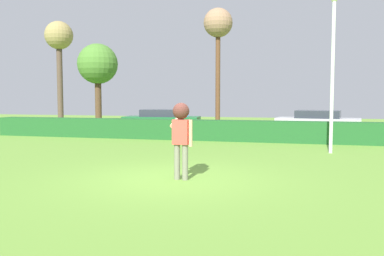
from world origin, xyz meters
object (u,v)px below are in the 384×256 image
at_px(frisbee, 184,116).
at_px(bare_elm_tree, 59,40).
at_px(lamppost, 333,66).
at_px(person, 181,129).
at_px(parked_car_silver, 318,121).
at_px(oak_tree, 218,27).
at_px(willow_tree, 98,65).
at_px(parked_car_green, 162,119).

bearing_deg(frisbee, bare_elm_tree, 130.31).
xyz_separation_m(frisbee, lamppost, (3.80, 5.23, 1.52)).
distance_m(person, lamppost, 7.09).
relative_size(person, frisbee, 8.13).
bearing_deg(lamppost, parked_car_silver, 91.27).
bearing_deg(bare_elm_tree, person, -50.42).
relative_size(frisbee, oak_tree, 0.03).
bearing_deg(lamppost, frisbee, -125.98).
xyz_separation_m(lamppost, bare_elm_tree, (-17.69, 11.14, 2.93)).
relative_size(bare_elm_tree, willow_tree, 1.41).
bearing_deg(lamppost, person, -122.91).
bearing_deg(oak_tree, parked_car_silver, -18.83).
bearing_deg(bare_elm_tree, oak_tree, -8.60).
bearing_deg(person, parked_car_silver, 74.86).
relative_size(lamppost, parked_car_silver, 1.23).
bearing_deg(oak_tree, parked_car_green, -138.65).
height_order(frisbee, oak_tree, oak_tree).
xyz_separation_m(person, bare_elm_tree, (-13.96, 16.89, 4.74)).
distance_m(person, willow_tree, 16.62).
relative_size(parked_car_green, parked_car_silver, 0.99).
xyz_separation_m(parked_car_silver, willow_tree, (-12.79, 0.40, 3.18)).
bearing_deg(parked_car_silver, parked_car_green, -176.94).
distance_m(person, frisbee, 0.60).
distance_m(parked_car_green, oak_tree, 6.47).
relative_size(frisbee, parked_car_green, 0.05).
distance_m(person, oak_tree, 16.00).
xyz_separation_m(lamppost, oak_tree, (-5.87, 9.35, 3.04)).
bearing_deg(frisbee, oak_tree, 98.07).
distance_m(lamppost, parked_car_green, 11.29).
bearing_deg(person, oak_tree, 98.08).
distance_m(frisbee, bare_elm_tree, 21.92).
xyz_separation_m(bare_elm_tree, willow_tree, (4.73, -3.33, -2.07)).
relative_size(frisbee, willow_tree, 0.04).
distance_m(person, parked_car_green, 13.62).
xyz_separation_m(parked_car_green, parked_car_silver, (8.42, 0.45, 0.00)).
height_order(lamppost, oak_tree, oak_tree).
bearing_deg(frisbee, parked_car_green, 111.46).
distance_m(parked_car_green, willow_tree, 5.47).
bearing_deg(frisbee, willow_tree, 125.08).
height_order(parked_car_silver, bare_elm_tree, bare_elm_tree).
xyz_separation_m(frisbee, bare_elm_tree, (-13.89, 16.37, 4.45)).
height_order(lamppost, bare_elm_tree, bare_elm_tree).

